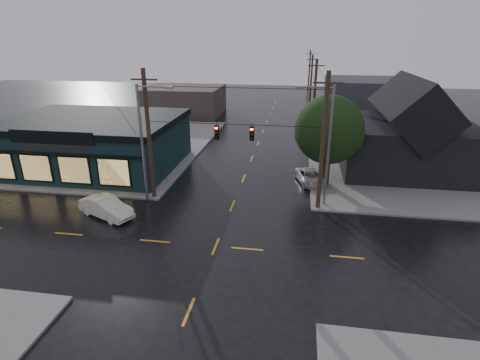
% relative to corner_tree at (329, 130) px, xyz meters
% --- Properties ---
extents(ground_plane, '(160.00, 160.00, 0.00)m').
position_rel_corner_tree_xyz_m(ground_plane, '(-7.27, -11.52, -4.93)').
color(ground_plane, black).
extents(sidewalk_nw, '(28.00, 28.00, 0.15)m').
position_rel_corner_tree_xyz_m(sidewalk_nw, '(-27.27, 8.48, -4.86)').
color(sidewalk_nw, slate).
rests_on(sidewalk_nw, ground).
extents(sidewalk_ne, '(28.00, 28.00, 0.15)m').
position_rel_corner_tree_xyz_m(sidewalk_ne, '(12.73, 8.48, -4.86)').
color(sidewalk_ne, slate).
rests_on(sidewalk_ne, ground).
extents(pizza_shop, '(16.30, 12.34, 4.90)m').
position_rel_corner_tree_xyz_m(pizza_shop, '(-22.27, 1.43, -2.38)').
color(pizza_shop, black).
rests_on(pizza_shop, ground).
extents(ne_building, '(12.60, 11.60, 8.75)m').
position_rel_corner_tree_xyz_m(ne_building, '(7.73, 5.48, -0.46)').
color(ne_building, black).
rests_on(ne_building, ground).
extents(corner_tree, '(5.77, 5.77, 7.70)m').
position_rel_corner_tree_xyz_m(corner_tree, '(0.00, 0.00, 0.00)').
color(corner_tree, black).
rests_on(corner_tree, ground).
extents(utility_pole_nw, '(2.00, 0.32, 10.15)m').
position_rel_corner_tree_xyz_m(utility_pole_nw, '(-13.77, -5.02, -4.93)').
color(utility_pole_nw, '#321C16').
rests_on(utility_pole_nw, ground).
extents(utility_pole_ne, '(2.00, 0.32, 10.15)m').
position_rel_corner_tree_xyz_m(utility_pole_ne, '(-0.77, -5.02, -4.93)').
color(utility_pole_ne, '#321C16').
rests_on(utility_pole_ne, ground).
extents(utility_pole_far_a, '(2.00, 0.32, 9.65)m').
position_rel_corner_tree_xyz_m(utility_pole_far_a, '(-0.77, 16.48, -4.93)').
color(utility_pole_far_a, '#321C16').
rests_on(utility_pole_far_a, ground).
extents(utility_pole_far_b, '(2.00, 0.32, 9.15)m').
position_rel_corner_tree_xyz_m(utility_pole_far_b, '(-0.77, 36.48, -4.93)').
color(utility_pole_far_b, '#321C16').
rests_on(utility_pole_far_b, ground).
extents(utility_pole_far_c, '(2.00, 0.32, 9.15)m').
position_rel_corner_tree_xyz_m(utility_pole_far_c, '(-0.77, 56.48, -4.93)').
color(utility_pole_far_c, '#321C16').
rests_on(utility_pole_far_c, ground).
extents(span_signal_assembly, '(13.00, 0.48, 1.23)m').
position_rel_corner_tree_xyz_m(span_signal_assembly, '(-7.18, -5.02, 0.77)').
color(span_signal_assembly, black).
rests_on(span_signal_assembly, ground).
extents(streetlight_nw, '(5.40, 0.30, 9.15)m').
position_rel_corner_tree_xyz_m(streetlight_nw, '(-14.07, -5.72, -4.93)').
color(streetlight_nw, gray).
rests_on(streetlight_nw, ground).
extents(streetlight_ne, '(5.40, 0.30, 9.15)m').
position_rel_corner_tree_xyz_m(streetlight_ne, '(-0.27, -4.32, -4.93)').
color(streetlight_ne, gray).
rests_on(streetlight_ne, ground).
extents(bg_building_west, '(12.00, 10.00, 4.40)m').
position_rel_corner_tree_xyz_m(bg_building_west, '(-21.27, 28.48, -2.73)').
color(bg_building_west, '#40332F').
rests_on(bg_building_west, ground).
extents(bg_building_east, '(14.00, 12.00, 5.60)m').
position_rel_corner_tree_xyz_m(bg_building_east, '(8.73, 33.48, -2.13)').
color(bg_building_east, '#27262B').
rests_on(bg_building_east, ground).
extents(sedan_cream, '(4.66, 3.18, 1.45)m').
position_rel_corner_tree_xyz_m(sedan_cream, '(-15.98, -8.68, -4.21)').
color(sedan_cream, '#EAEACE').
rests_on(sedan_cream, ground).
extents(suv_silver, '(3.02, 4.54, 1.16)m').
position_rel_corner_tree_xyz_m(suv_silver, '(-1.27, 0.23, -4.35)').
color(suv_silver, '#B2ACA4').
rests_on(suv_silver, ground).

